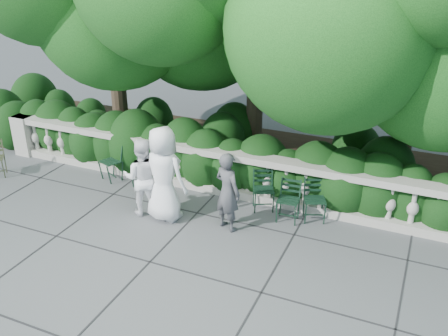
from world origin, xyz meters
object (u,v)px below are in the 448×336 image
at_px(chair_d, 264,213).
at_px(person_businessman, 164,174).
at_px(chair_a, 107,181).
at_px(person_woman_grey, 228,192).
at_px(chair_b, 141,188).
at_px(person_casual_man, 143,177).
at_px(chair_e, 314,224).
at_px(chair_c, 285,224).

xyz_separation_m(chair_d, person_businessman, (-1.70, -0.93, 0.94)).
height_order(chair_a, person_woman_grey, person_woman_grey).
bearing_deg(chair_b, person_casual_man, -62.12).
xyz_separation_m(chair_d, chair_e, (1.03, -0.01, 0.00)).
distance_m(person_businessman, person_casual_man, 0.50).
xyz_separation_m(chair_a, chair_b, (0.89, 0.02, 0.00)).
relative_size(person_woman_grey, person_casual_man, 0.98).
xyz_separation_m(chair_d, person_casual_man, (-2.18, -0.93, 0.78)).
bearing_deg(person_casual_man, person_businessman, 159.36).
bearing_deg(chair_b, chair_a, 173.00).
distance_m(chair_c, chair_d, 0.58).
bearing_deg(chair_b, chair_e, -7.91).
distance_m(chair_a, person_businessman, 2.38).
distance_m(chair_e, person_businessman, 3.02).
distance_m(chair_a, person_woman_grey, 3.43).
xyz_separation_m(chair_e, person_woman_grey, (-1.47, -0.79, 0.77)).
height_order(person_woman_grey, person_casual_man, person_casual_man).
xyz_separation_m(chair_b, chair_e, (3.85, 0.05, 0.00)).
bearing_deg(person_casual_man, chair_b, -73.96).
relative_size(chair_d, person_casual_man, 0.54).
distance_m(chair_a, chair_d, 3.71).
bearing_deg(chair_c, chair_d, 151.29).
xyz_separation_m(chair_c, chair_d, (-0.53, 0.24, 0.00)).
bearing_deg(chair_e, person_businessman, 177.11).
bearing_deg(chair_a, person_businessman, 1.16).
distance_m(chair_a, chair_b, 0.89).
bearing_deg(chair_d, chair_b, 155.39).
height_order(chair_e, person_woman_grey, person_woman_grey).
xyz_separation_m(chair_d, person_woman_grey, (-0.44, -0.80, 0.77)).
bearing_deg(chair_d, chair_e, -26.31).
xyz_separation_m(chair_c, person_casual_man, (-2.70, -0.69, 0.78)).
bearing_deg(person_businessman, chair_b, -28.81).
bearing_deg(chair_b, chair_c, -11.68).
bearing_deg(person_businessman, chair_c, -153.64).
relative_size(chair_d, person_businessman, 0.45).
height_order(chair_a, chair_e, same).
xyz_separation_m(chair_a, chair_d, (3.71, 0.08, 0.00)).
distance_m(chair_b, chair_d, 2.82).
bearing_deg(chair_e, chair_a, 159.33).
height_order(chair_d, person_woman_grey, person_woman_grey).
bearing_deg(person_casual_man, chair_a, -49.33).
relative_size(chair_c, person_woman_grey, 0.55).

